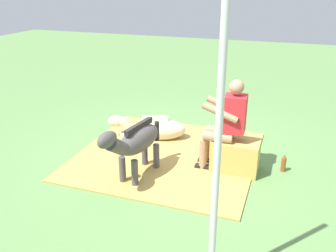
{
  "coord_description": "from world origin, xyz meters",
  "views": [
    {
      "loc": [
        -1.57,
        4.77,
        2.59
      ],
      "look_at": [
        0.11,
        0.0,
        0.55
      ],
      "focal_mm": 39.27,
      "sensor_mm": 36.0,
      "label": 1
    }
  ],
  "objects_px": {
    "pony_lying": "(154,129)",
    "pony_standing": "(136,142)",
    "hay_bale": "(235,156)",
    "person_seated": "(226,121)",
    "tent_pole_left": "(217,160)",
    "soda_bottle": "(284,163)"
  },
  "relations": [
    {
      "from": "hay_bale",
      "to": "pony_standing",
      "type": "bearing_deg",
      "value": 28.3
    },
    {
      "from": "pony_lying",
      "to": "pony_standing",
      "type": "bearing_deg",
      "value": 100.9
    },
    {
      "from": "person_seated",
      "to": "pony_standing",
      "type": "height_order",
      "value": "person_seated"
    },
    {
      "from": "hay_bale",
      "to": "tent_pole_left",
      "type": "distance_m",
      "value": 2.46
    },
    {
      "from": "pony_standing",
      "to": "pony_lying",
      "type": "height_order",
      "value": "pony_standing"
    },
    {
      "from": "pony_lying",
      "to": "soda_bottle",
      "type": "bearing_deg",
      "value": 168.31
    },
    {
      "from": "pony_standing",
      "to": "pony_lying",
      "type": "bearing_deg",
      "value": -79.1
    },
    {
      "from": "person_seated",
      "to": "soda_bottle",
      "type": "relative_size",
      "value": 5.04
    },
    {
      "from": "pony_lying",
      "to": "tent_pole_left",
      "type": "distance_m",
      "value": 3.49
    },
    {
      "from": "tent_pole_left",
      "to": "pony_lying",
      "type": "bearing_deg",
      "value": -59.92
    },
    {
      "from": "hay_bale",
      "to": "pony_lying",
      "type": "bearing_deg",
      "value": -23.5
    },
    {
      "from": "hay_bale",
      "to": "person_seated",
      "type": "relative_size",
      "value": 0.49
    },
    {
      "from": "person_seated",
      "to": "tent_pole_left",
      "type": "distance_m",
      "value": 2.3
    },
    {
      "from": "pony_standing",
      "to": "soda_bottle",
      "type": "height_order",
      "value": "pony_standing"
    },
    {
      "from": "hay_bale",
      "to": "pony_lying",
      "type": "xyz_separation_m",
      "value": [
        1.5,
        -0.65,
        -0.04
      ]
    },
    {
      "from": "person_seated",
      "to": "soda_bottle",
      "type": "xyz_separation_m",
      "value": [
        -0.83,
        -0.21,
        -0.61
      ]
    },
    {
      "from": "hay_bale",
      "to": "tent_pole_left",
      "type": "bearing_deg",
      "value": 94.22
    },
    {
      "from": "hay_bale",
      "to": "pony_lying",
      "type": "relative_size",
      "value": 0.49
    },
    {
      "from": "person_seated",
      "to": "pony_lying",
      "type": "height_order",
      "value": "person_seated"
    },
    {
      "from": "hay_bale",
      "to": "pony_standing",
      "type": "relative_size",
      "value": 0.49
    },
    {
      "from": "hay_bale",
      "to": "pony_lying",
      "type": "height_order",
      "value": "hay_bale"
    },
    {
      "from": "tent_pole_left",
      "to": "hay_bale",
      "type": "bearing_deg",
      "value": -85.78
    }
  ]
}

